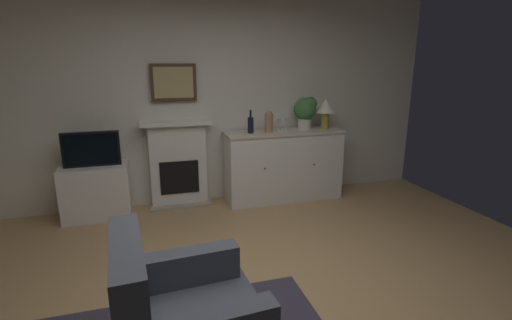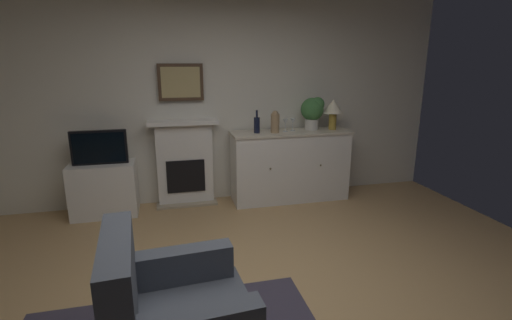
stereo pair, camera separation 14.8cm
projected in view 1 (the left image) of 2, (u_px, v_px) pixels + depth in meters
ground_plane at (276, 315)px, 2.81m from camera, size 6.01×5.08×0.10m
wall_rear at (212, 87)px, 4.74m from camera, size 6.01×0.06×2.99m
fireplace_unit at (178, 164)px, 4.73m from camera, size 0.87×0.30×1.10m
framed_picture at (174, 83)px, 4.51m from camera, size 0.55×0.04×0.45m
sideboard_cabinet at (283, 165)px, 4.96m from camera, size 1.56×0.49×0.93m
table_lamp at (326, 108)px, 4.93m from camera, size 0.26×0.26×0.40m
wine_bottle at (251, 125)px, 4.68m from camera, size 0.08×0.08×0.29m
wine_glass_left at (279, 122)px, 4.79m from camera, size 0.07×0.07×0.16m
wine_glass_center at (286, 121)px, 4.85m from camera, size 0.07×0.07×0.16m
vase_decorative at (269, 122)px, 4.70m from camera, size 0.11×0.11×0.28m
tv_cabinet at (96, 192)px, 4.37m from camera, size 0.75×0.42×0.64m
tv_set at (91, 149)px, 4.22m from camera, size 0.62×0.07×0.40m
potted_plant_small at (306, 110)px, 4.91m from camera, size 0.30×0.30×0.43m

